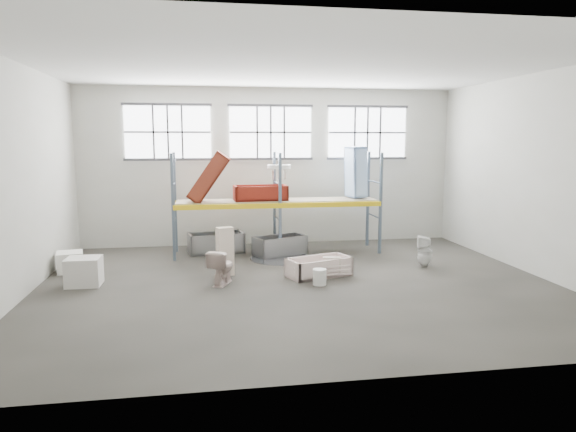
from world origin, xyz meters
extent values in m
cube|color=#48453E|center=(0.00, 0.00, -0.05)|extent=(12.00, 10.00, 0.10)
cube|color=silver|center=(0.00, 0.00, 5.05)|extent=(12.00, 10.00, 0.10)
cube|color=#AEAEA1|center=(0.00, 5.05, 2.50)|extent=(12.00, 0.10, 5.00)
cube|color=beige|center=(0.00, -5.05, 2.50)|extent=(12.00, 0.10, 5.00)
cube|color=#A7A79C|center=(-6.05, 0.00, 2.50)|extent=(0.10, 10.00, 5.00)
cube|color=#B4B3A6|center=(6.05, 0.00, 2.50)|extent=(0.10, 10.00, 5.00)
cube|color=white|center=(-3.20, 4.94, 3.60)|extent=(2.60, 0.04, 1.60)
cube|color=white|center=(0.00, 4.94, 3.60)|extent=(2.60, 0.04, 1.60)
cube|color=white|center=(3.20, 4.94, 3.60)|extent=(2.60, 0.04, 1.60)
cube|color=slate|center=(-3.00, 2.90, 1.50)|extent=(0.08, 0.08, 3.00)
cube|color=slate|center=(-3.00, 4.10, 1.50)|extent=(0.08, 0.08, 3.00)
cube|color=slate|center=(0.00, 2.90, 1.50)|extent=(0.08, 0.08, 3.00)
cube|color=slate|center=(0.00, 4.10, 1.50)|extent=(0.08, 0.08, 3.00)
cube|color=slate|center=(3.00, 2.90, 1.50)|extent=(0.08, 0.08, 3.00)
cube|color=slate|center=(3.00, 4.10, 1.50)|extent=(0.08, 0.08, 3.00)
cube|color=yellow|center=(0.00, 2.90, 1.50)|extent=(6.00, 0.10, 0.14)
cube|color=yellow|center=(0.00, 4.10, 1.50)|extent=(6.00, 0.10, 0.14)
cube|color=gray|center=(0.00, 3.50, 1.58)|extent=(5.90, 1.10, 0.03)
cylinder|color=black|center=(0.00, 2.70, 0.00)|extent=(1.80, 1.80, 0.00)
cube|color=beige|center=(0.94, 0.55, 0.28)|extent=(0.48, 0.31, 0.42)
imported|color=#F3D6C8|center=(0.44, 0.62, 0.16)|extent=(0.62, 0.62, 0.16)
imported|color=beige|center=(-1.77, 0.28, 0.41)|extent=(0.75, 0.93, 0.83)
cube|color=beige|center=(-1.66, 1.07, 0.61)|extent=(0.45, 0.37, 1.22)
imported|color=white|center=(3.63, 1.11, 0.42)|extent=(0.49, 0.48, 0.84)
imported|color=white|center=(0.01, 3.18, 2.09)|extent=(0.76, 0.62, 0.61)
cylinder|color=silver|center=(0.48, -0.15, 0.19)|extent=(0.35, 0.35, 0.37)
cube|color=silver|center=(-4.94, 0.69, 0.33)|extent=(0.77, 0.67, 0.66)
cube|color=white|center=(-5.57, 2.05, 0.26)|extent=(0.74, 0.74, 0.52)
camera|label=1|loc=(-2.14, -11.63, 3.35)|focal=32.30mm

